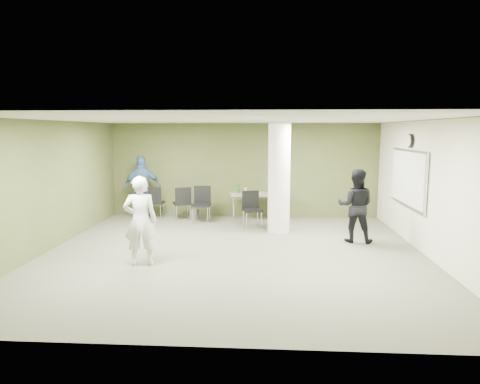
# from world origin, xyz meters

# --- Properties ---
(floor) EXTENTS (8.00, 8.00, 0.00)m
(floor) POSITION_xyz_m (0.00, 0.00, 0.00)
(floor) COLOR #4D4E3D
(floor) RESTS_ON ground
(ceiling) EXTENTS (8.00, 8.00, 0.00)m
(ceiling) POSITION_xyz_m (0.00, 0.00, 2.80)
(ceiling) COLOR white
(ceiling) RESTS_ON wall_back
(wall_back) EXTENTS (8.00, 2.80, 0.02)m
(wall_back) POSITION_xyz_m (0.00, 4.00, 1.40)
(wall_back) COLOR #495226
(wall_back) RESTS_ON floor
(wall_left) EXTENTS (0.02, 8.00, 2.80)m
(wall_left) POSITION_xyz_m (-4.00, 0.00, 1.40)
(wall_left) COLOR #495226
(wall_left) RESTS_ON floor
(wall_right_cream) EXTENTS (0.02, 8.00, 2.80)m
(wall_right_cream) POSITION_xyz_m (4.00, 0.00, 1.40)
(wall_right_cream) COLOR beige
(wall_right_cream) RESTS_ON floor
(column) EXTENTS (0.56, 0.56, 2.80)m
(column) POSITION_xyz_m (1.00, 2.00, 1.40)
(column) COLOR silver
(column) RESTS_ON floor
(whiteboard) EXTENTS (0.05, 2.30, 1.30)m
(whiteboard) POSITION_xyz_m (3.92, 1.20, 1.50)
(whiteboard) COLOR silver
(whiteboard) RESTS_ON wall_right_cream
(wall_clock) EXTENTS (0.06, 0.32, 0.32)m
(wall_clock) POSITION_xyz_m (3.92, 1.20, 2.35)
(wall_clock) COLOR black
(wall_clock) RESTS_ON wall_right_cream
(folding_table) EXTENTS (1.73, 0.90, 1.04)m
(folding_table) POSITION_xyz_m (0.46, 3.38, 0.74)
(folding_table) COLOR gray
(folding_table) RESTS_ON floor
(wastebasket) EXTENTS (0.26, 0.26, 0.31)m
(wastebasket) POSITION_xyz_m (-1.41, 3.39, 0.15)
(wastebasket) COLOR #4C4C4C
(wastebasket) RESTS_ON floor
(chair_back_left) EXTENTS (0.49, 0.49, 0.95)m
(chair_back_left) POSITION_xyz_m (-2.60, 3.46, 0.56)
(chair_back_left) COLOR black
(chair_back_left) RESTS_ON floor
(chair_back_right) EXTENTS (0.62, 0.62, 0.97)m
(chair_back_right) POSITION_xyz_m (-1.75, 3.33, 0.57)
(chair_back_right) COLOR black
(chair_back_right) RESTS_ON floor
(chair_table_left) EXTENTS (0.51, 0.51, 1.01)m
(chair_table_left) POSITION_xyz_m (-1.15, 3.13, 0.59)
(chair_table_left) COLOR black
(chair_table_left) RESTS_ON floor
(chair_table_right) EXTENTS (0.59, 0.59, 0.97)m
(chair_table_right) POSITION_xyz_m (0.28, 2.55, 0.57)
(chair_table_right) COLOR black
(chair_table_right) RESTS_ON floor
(woman_white) EXTENTS (0.71, 0.54, 1.73)m
(woman_white) POSITION_xyz_m (-1.72, -0.91, 0.87)
(woman_white) COLOR silver
(woman_white) RESTS_ON floor
(man_black) EXTENTS (0.95, 0.81, 1.71)m
(man_black) POSITION_xyz_m (2.75, 1.12, 0.85)
(man_black) COLOR black
(man_black) RESTS_ON floor
(man_blue) EXTENTS (1.18, 0.85, 1.86)m
(man_blue) POSITION_xyz_m (-2.94, 3.40, 0.93)
(man_blue) COLOR #38648D
(man_blue) RESTS_ON floor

